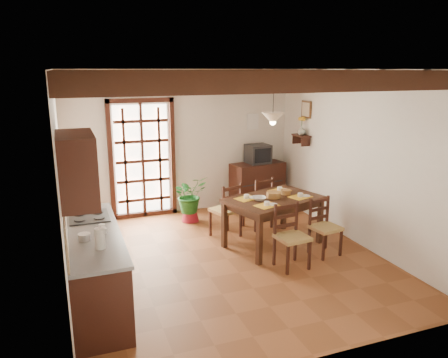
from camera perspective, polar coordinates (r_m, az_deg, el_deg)
name	(u,v)px	position (r m, az deg, el deg)	size (l,w,h in m)	color
ground_plane	(227,259)	(6.74, 0.39, -10.39)	(5.00, 5.00, 0.00)	brown
room_shell	(227,141)	(6.21, 0.42, 5.04)	(4.52, 5.02, 2.81)	silver
ceiling_beams	(227,77)	(6.13, 0.44, 13.13)	(4.50, 4.34, 0.20)	black
french_door	(142,157)	(8.45, -10.63, 2.85)	(1.26, 0.11, 2.32)	white
kitchen_counter	(94,266)	(5.64, -16.56, -10.86)	(0.64, 2.25, 1.38)	black
upper_cabinet	(77,169)	(4.53, -18.63, 1.27)	(0.35, 0.80, 0.70)	black
range_hood	(76,157)	(5.78, -18.78, 2.76)	(0.38, 0.60, 0.54)	white
counter_items	(91,226)	(5.54, -16.99, -5.91)	(0.50, 1.43, 0.25)	black
dining_table	(273,204)	(7.05, 6.46, -3.26)	(1.70, 1.36, 0.80)	#361D11
chair_near_left	(291,248)	(6.45, 8.77, -8.91)	(0.47, 0.45, 0.94)	tan
chair_near_right	(324,237)	(6.98, 12.97, -7.42)	(0.47, 0.45, 0.88)	tan
chair_far_left	(226,220)	(7.48, 0.26, -5.36)	(0.55, 0.54, 0.96)	tan
chair_far_right	(258,212)	(7.94, 4.45, -4.27)	(0.53, 0.51, 0.94)	tan
table_setting	(274,193)	(6.99, 6.50, -1.81)	(1.08, 0.72, 0.10)	yellow
table_bowl	(259,198)	(6.87, 4.61, -2.54)	(0.22, 0.22, 0.05)	white
sideboard	(257,185)	(9.08, 4.38, -0.77)	(1.09, 0.49, 0.93)	black
crt_tv	(258,154)	(8.92, 4.47, 3.29)	(0.47, 0.44, 0.38)	black
fuse_box	(253,122)	(9.05, 3.76, 7.49)	(0.25, 0.03, 0.32)	white
plant_pot	(190,216)	(8.29, -4.43, -4.79)	(0.33, 0.33, 0.20)	maroon
potted_plant	(190,192)	(8.16, -4.49, -1.74)	(1.62, 1.39, 1.80)	#144C19
wall_shelf	(301,138)	(8.60, 10.05, 5.34)	(0.20, 0.42, 0.20)	black
shelf_vase	(302,130)	(8.58, 10.09, 6.26)	(0.15, 0.15, 0.15)	#B2BFB2
shelf_flowers	(302,120)	(8.56, 10.15, 7.64)	(0.14, 0.14, 0.36)	yellow
framed_picture	(306,109)	(8.58, 10.70, 8.92)	(0.03, 0.32, 0.32)	brown
pendant_lamp	(273,117)	(6.85, 6.41, 8.03)	(0.36, 0.36, 0.84)	black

